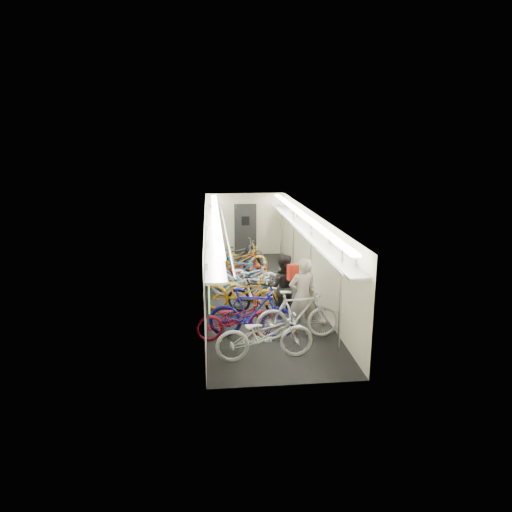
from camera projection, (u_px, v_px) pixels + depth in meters
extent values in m
plane|color=black|center=(259.00, 296.00, 13.12)|extent=(10.00, 10.00, 0.00)
plane|color=white|center=(259.00, 213.00, 12.54)|extent=(10.00, 10.00, 0.00)
plane|color=beige|center=(206.00, 257.00, 12.68)|extent=(0.00, 10.00, 10.00)
plane|color=beige|center=(312.00, 254.00, 12.98)|extent=(0.00, 10.00, 10.00)
plane|color=beige|center=(245.00, 224.00, 17.66)|extent=(3.00, 0.00, 3.00)
plane|color=beige|center=(290.00, 323.00, 8.01)|extent=(3.00, 0.00, 3.00)
cube|color=black|center=(207.00, 291.00, 9.59)|extent=(0.06, 1.10, 0.80)
cube|color=#6DC556|center=(209.00, 291.00, 9.59)|extent=(0.02, 0.96, 0.66)
cube|color=black|center=(207.00, 264.00, 11.71)|extent=(0.06, 1.10, 0.80)
cube|color=#6DC556|center=(209.00, 264.00, 11.71)|extent=(0.02, 0.96, 0.66)
cube|color=black|center=(207.00, 245.00, 13.83)|extent=(0.06, 1.10, 0.80)
cube|color=#6DC556|center=(209.00, 245.00, 13.84)|extent=(0.02, 0.96, 0.66)
cube|color=black|center=(207.00, 232.00, 15.96)|extent=(0.06, 1.10, 0.80)
cube|color=#6DC556|center=(208.00, 232.00, 15.96)|extent=(0.02, 0.96, 0.66)
cube|color=yellow|center=(207.00, 274.00, 10.64)|extent=(0.02, 0.22, 0.30)
cube|color=yellow|center=(208.00, 252.00, 12.76)|extent=(0.02, 0.22, 0.30)
cube|color=yellow|center=(208.00, 236.00, 14.88)|extent=(0.02, 0.22, 0.30)
cube|color=black|center=(245.00, 230.00, 17.65)|extent=(0.85, 0.08, 2.00)
cube|color=#999BA0|center=(213.00, 231.00, 12.53)|extent=(0.40, 9.70, 0.05)
cube|color=#999BA0|center=(305.00, 229.00, 12.78)|extent=(0.40, 9.70, 0.05)
cylinder|color=silver|center=(225.00, 227.00, 12.54)|extent=(0.04, 9.70, 0.04)
cylinder|color=silver|center=(293.00, 226.00, 12.73)|extent=(0.04, 9.70, 0.04)
cube|color=white|center=(216.00, 216.00, 12.44)|extent=(0.18, 9.60, 0.04)
cube|color=white|center=(302.00, 214.00, 12.67)|extent=(0.18, 9.60, 0.04)
cylinder|color=silver|center=(341.00, 298.00, 9.29)|extent=(0.05, 0.05, 2.38)
cylinder|color=silver|center=(311.00, 263.00, 11.99)|extent=(0.05, 0.05, 2.38)
cylinder|color=silver|center=(293.00, 243.00, 14.40)|extent=(0.05, 0.05, 2.38)
cylinder|color=silver|center=(281.00, 228.00, 16.82)|extent=(0.05, 0.05, 2.38)
imported|color=silver|center=(265.00, 335.00, 9.18)|extent=(2.06, 0.87, 1.05)
imported|color=navy|center=(251.00, 313.00, 10.18)|extent=(2.02, 0.89, 1.17)
imported|color=maroon|center=(236.00, 319.00, 10.16)|extent=(1.86, 0.86, 0.94)
imported|color=black|center=(258.00, 296.00, 11.62)|extent=(1.70, 1.06, 0.99)
imported|color=orange|center=(241.00, 292.00, 11.66)|extent=(2.25, 1.54, 1.12)
imported|color=white|center=(254.00, 291.00, 12.00)|extent=(1.71, 1.05, 0.99)
imported|color=silver|center=(246.00, 277.00, 13.07)|extent=(2.03, 0.78, 1.05)
imported|color=#1A589D|center=(239.00, 274.00, 13.43)|extent=(1.81, 0.95, 1.05)
imported|color=maroon|center=(240.00, 270.00, 14.09)|extent=(1.83, 0.78, 0.93)
imported|color=black|center=(238.00, 260.00, 15.19)|extent=(1.64, 0.65, 0.96)
imported|color=orange|center=(240.00, 261.00, 15.00)|extent=(2.00, 0.95, 1.01)
imported|color=silver|center=(298.00, 315.00, 10.09)|extent=(1.96, 0.69, 1.16)
imported|color=#5A595E|center=(237.00, 254.00, 15.78)|extent=(2.06, 1.00, 1.04)
imported|color=gray|center=(302.00, 296.00, 10.37)|extent=(0.71, 0.52, 1.79)
imported|color=black|center=(283.00, 286.00, 11.30)|extent=(0.91, 0.78, 1.64)
cube|color=#A11C10|center=(293.00, 272.00, 10.89)|extent=(0.29, 0.23, 0.38)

